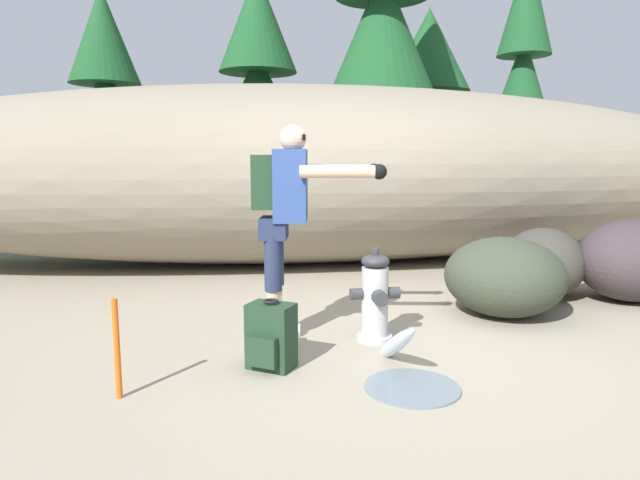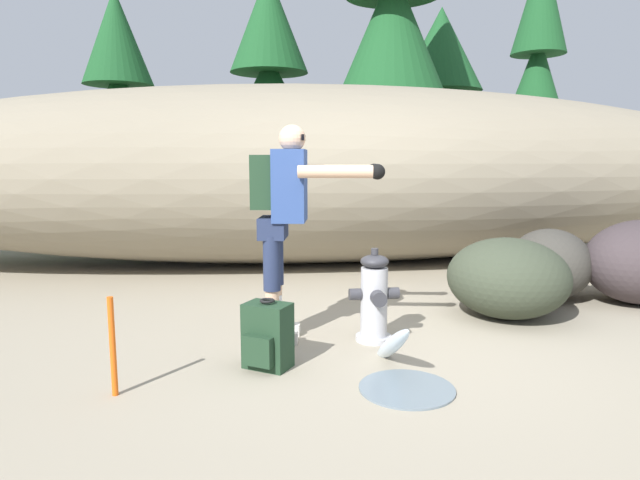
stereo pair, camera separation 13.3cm
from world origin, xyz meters
TOP-DOWN VIEW (x-y plane):
  - ground_plane at (0.00, 0.00)m, footprint 56.00×56.00m
  - dirt_embankment at (0.00, 3.46)m, footprint 13.43×3.20m
  - fire_hydrant at (-0.09, 0.04)m, footprint 0.39×0.33m
  - hydrant_water_jet at (-0.09, -0.62)m, footprint 0.59×1.08m
  - utility_worker at (-0.75, 0.15)m, footprint 1.02×0.63m
  - spare_backpack at (-0.92, -0.41)m, footprint 0.36×0.36m
  - boulder_large at (1.95, 1.10)m, footprint 1.08×1.17m
  - boulder_mid at (2.75, 0.81)m, footprint 1.45×1.28m
  - boulder_small at (1.23, 0.53)m, footprint 1.46×1.46m
  - pine_tree_left at (-3.69, 8.02)m, footprint 2.19×2.19m
  - pine_tree_center at (-0.60, 7.86)m, footprint 2.51×2.51m
  - pine_tree_right at (1.47, 5.68)m, footprint 2.59×2.59m
  - pine_tree_far_right at (3.12, 7.89)m, footprint 2.82×2.82m
  - pine_tree_ridge_end at (5.88, 8.83)m, footprint 1.98×1.98m
  - survey_stake at (-1.84, -0.74)m, footprint 0.04×0.04m

SIDE VIEW (x-z plane):
  - ground_plane at x=0.00m, z-range -0.04..0.00m
  - hydrant_water_jet at x=-0.09m, z-range -0.17..0.37m
  - spare_backpack at x=-0.92m, z-range -0.02..0.45m
  - survey_stake at x=-1.84m, z-range 0.00..0.60m
  - fire_hydrant at x=-0.09m, z-range -0.03..0.69m
  - boulder_large at x=1.95m, z-range 0.00..0.70m
  - boulder_small at x=1.23m, z-range 0.00..0.71m
  - boulder_mid at x=2.75m, z-range 0.00..0.82m
  - utility_worker at x=-0.75m, z-range 0.22..1.86m
  - dirt_embankment at x=0.00m, z-range 0.00..2.37m
  - pine_tree_far_right at x=3.12m, z-range 0.26..4.91m
  - pine_tree_left at x=-3.69m, z-range 0.18..5.01m
  - pine_tree_center at x=-0.60m, z-range 0.22..5.47m
  - pine_tree_ridge_end at x=5.88m, z-range 0.26..6.67m
  - pine_tree_right at x=1.47m, z-range 0.42..7.09m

